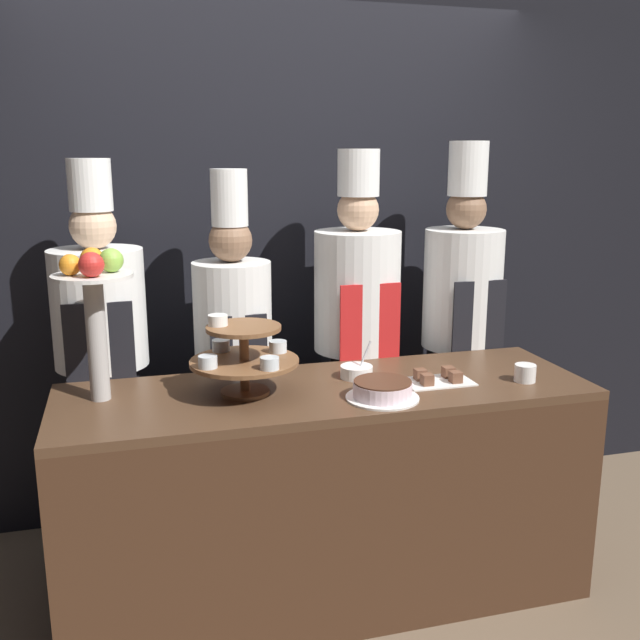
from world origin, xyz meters
TOP-DOWN VIEW (x-y plane):
  - wall_back at (0.00, 1.24)m, footprint 10.00×0.06m
  - buffet_counter at (0.00, 0.33)m, footprint 2.09×0.67m
  - tiered_stand at (-0.33, 0.35)m, footprint 0.41×0.41m
  - fruit_pedestal at (-0.85, 0.43)m, footprint 0.29×0.29m
  - cake_round at (0.16, 0.15)m, footprint 0.28×0.28m
  - cup_white at (0.79, 0.20)m, footprint 0.08×0.08m
  - cake_square_tray at (0.45, 0.28)m, footprint 0.27×0.17m
  - serving_bowl_far at (0.15, 0.42)m, footprint 0.13×0.13m
  - chef_left at (-0.85, 0.86)m, footprint 0.39×0.39m
  - chef_center_left at (-0.29, 0.86)m, footprint 0.35×0.35m
  - chef_center_right at (0.30, 0.86)m, footprint 0.40×0.40m
  - chef_right at (0.83, 0.86)m, footprint 0.38×0.38m

SIDE VIEW (x-z plane):
  - buffet_counter at x=0.00m, z-range 0.00..0.90m
  - cake_square_tray at x=0.45m, z-range 0.90..0.95m
  - serving_bowl_far at x=0.15m, z-range 0.85..1.01m
  - cake_round at x=0.16m, z-range 0.90..0.97m
  - chef_center_left at x=-0.29m, z-range 0.07..1.81m
  - cup_white at x=0.79m, z-range 0.90..0.97m
  - chef_left at x=-0.85m, z-range 0.09..1.87m
  - chef_center_right at x=0.30m, z-range 0.09..1.91m
  - chef_right at x=0.83m, z-range 0.08..1.94m
  - tiered_stand at x=-0.33m, z-range 0.91..1.21m
  - fruit_pedestal at x=-0.85m, z-range 1.02..1.58m
  - wall_back at x=0.00m, z-range 0.00..2.80m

